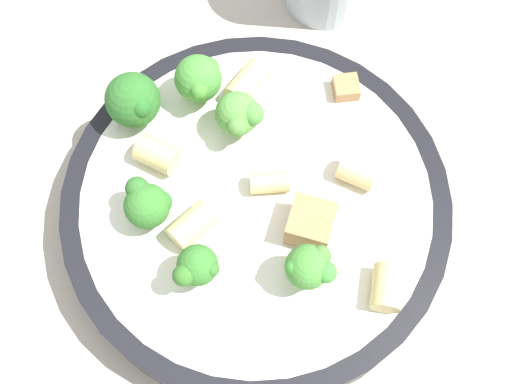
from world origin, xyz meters
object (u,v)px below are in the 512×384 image
Objects in this scene: broccoli_floret_1 at (199,79)px; rigatoni_4 at (274,187)px; broccoli_floret_4 at (147,204)px; rigatoni_2 at (192,225)px; rigatoni_1 at (248,83)px; broccoli_floret_3 at (133,100)px; pasta_bowl at (256,208)px; chicken_chunk_0 at (346,88)px; broccoli_floret_0 at (239,115)px; broccoli_floret_2 at (197,267)px; rigatoni_0 at (357,173)px; rigatoni_3 at (157,154)px; chicken_chunk_1 at (311,223)px; broccoli_floret_5 at (309,267)px; rigatoni_5 at (387,287)px.

broccoli_floret_1 is 1.53× the size of rigatoni_4.
rigatoni_2 is (-0.02, -0.01, -0.01)m from broccoli_floret_4.
broccoli_floret_3 is at bearing 63.28° from rigatoni_1.
rigatoni_2 reaches higher than pasta_bowl.
rigatoni_4 is at bearing 102.89° from chicken_chunk_0.
chicken_chunk_0 is at bearing -110.44° from broccoli_floret_0.
broccoli_floret_2 reaches higher than rigatoni_4.
rigatoni_3 reaches higher than rigatoni_0.
chicken_chunk_1 is at bearing 176.90° from rigatoni_4.
broccoli_floret_3 is at bearing 15.85° from rigatoni_4.
broccoli_floret_3 is at bearing 11.26° from chicken_chunk_1.
rigatoni_4 is (-0.04, -0.07, -0.01)m from broccoli_floret_4.
rigatoni_0 is 0.06m from chicken_chunk_0.
broccoli_floret_5 reaches higher than pasta_bowl.
broccoli_floret_3 is 0.08m from rigatoni_1.
rigatoni_0 is at bearing -123.58° from rigatoni_4.
rigatoni_4 is 0.09m from rigatoni_5.
chicken_chunk_1 is at bearing 121.25° from chicken_chunk_0.
broccoli_floret_0 is at bearing -177.99° from broccoli_floret_1.
broccoli_floret_1 is at bearing -44.42° from rigatoni_2.
broccoli_floret_0 is at bearing -56.16° from broccoli_floret_2.
rigatoni_2 is at bearing 162.98° from broccoli_floret_3.
rigatoni_0 is 0.89× the size of chicken_chunk_1.
rigatoni_5 is (-0.04, -0.03, -0.01)m from broccoli_floret_5.
broccoli_floret_0 is 0.10m from broccoli_floret_2.
broccoli_floret_0 is 0.07m from broccoli_floret_3.
chicken_chunk_0 is 0.10m from chicken_chunk_1.
broccoli_floret_0 is at bearing -141.77° from broccoli_floret_3.
rigatoni_0 is (-0.03, -0.05, 0.02)m from pasta_bowl.
broccoli_floret_0 reaches higher than rigatoni_4.
broccoli_floret_1 is at bearing -3.12° from rigatoni_5.
broccoli_floret_5 is (-0.06, 0.01, 0.04)m from pasta_bowl.
broccoli_floret_0 reaches higher than rigatoni_3.
rigatoni_2 is 0.14m from chicken_chunk_0.
rigatoni_0 is at bearing -158.12° from broccoli_floret_0.
broccoli_floret_3 is 1.61× the size of rigatoni_4.
rigatoni_4 is at bearing -24.84° from broccoli_floret_5.
rigatoni_5 is 1.56× the size of chicken_chunk_0.
rigatoni_2 is at bearing 22.99° from broccoli_floret_5.
broccoli_floret_5 is at bearing 131.65° from chicken_chunk_1.
broccoli_floret_3 is 1.21× the size of broccoli_floret_4.
broccoli_floret_0 is 1.39× the size of rigatoni_4.
pasta_bowl is 6.71× the size of broccoli_floret_5.
chicken_chunk_0 is at bearing -56.33° from broccoli_floret_5.
chicken_chunk_1 reaches higher than rigatoni_4.
broccoli_floret_1 reaches higher than chicken_chunk_0.
chicken_chunk_1 reaches higher than rigatoni_2.
broccoli_floret_0 is 1.44× the size of rigatoni_0.
broccoli_floret_3 is at bearing 29.29° from rigatoni_0.
broccoli_floret_5 reaches higher than rigatoni_3.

